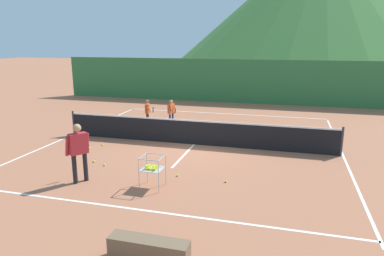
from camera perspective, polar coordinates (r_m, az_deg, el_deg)
The scene contains 21 objects.
ground_plane at distance 13.81m, azimuth 0.35°, elevation -2.66°, with size 120.00×120.00×0.00m, color #A86647.
line_baseline_near at distance 8.84m, azimuth -9.51°, elevation -12.72°, with size 10.85×0.08×0.01m, color white.
line_baseline_far at distance 19.71m, azimuth 5.09°, elevation 2.33°, with size 10.85×0.08×0.01m, color white.
line_sideline_west at distance 16.04m, azimuth -18.69°, elevation -1.04°, with size 0.08×11.88×0.01m, color white.
line_sideline_east at distance 13.51m, azimuth 23.21°, elevation -4.19°, with size 0.08×11.88×0.01m, color white.
line_service_center at distance 13.80m, azimuth 0.35°, elevation -2.65°, with size 0.08×5.47×0.01m, color white.
tennis_net at distance 13.67m, azimuth 0.36°, elevation -0.66°, with size 10.74×0.08×1.05m.
instructor at distance 10.42m, azimuth -17.83°, elevation -3.01°, with size 0.57×0.84×1.71m.
student_0 at distance 16.79m, azimuth -7.16°, elevation 2.87°, with size 0.52×0.55×1.25m.
student_1 at distance 16.64m, azimuth -3.34°, elevation 2.85°, with size 0.41×0.67×1.25m.
ball_cart at distance 9.72m, azimuth -6.46°, elevation -6.37°, with size 0.58×0.58×0.90m.
tennis_ball_0 at distance 12.26m, azimuth -15.53°, elevation -5.19°, with size 0.07×0.07×0.07m, color yellow.
tennis_ball_1 at distance 11.83m, azimuth -13.94°, elevation -5.79°, with size 0.07×0.07×0.07m, color yellow.
tennis_ball_2 at distance 13.77m, azimuth -16.22°, elevation -3.13°, with size 0.07×0.07×0.07m, color yellow.
tennis_ball_3 at distance 10.24m, azimuth 5.48°, elevation -8.56°, with size 0.07×0.07×0.07m, color yellow.
tennis_ball_4 at distance 14.54m, azimuth -17.38°, elevation -2.32°, with size 0.07×0.07×0.07m, color yellow.
tennis_ball_5 at distance 14.07m, azimuth -14.21°, elevation -2.63°, with size 0.07×0.07×0.07m, color yellow.
tennis_ball_6 at distance 10.64m, azimuth -2.34°, elevation -7.63°, with size 0.07×0.07×0.07m, color yellow.
windscreen_fence at distance 23.15m, azimuth 6.88°, elevation 7.51°, with size 23.86×0.08×2.80m, color #33753D.
courtside_bench at distance 6.84m, azimuth -6.97°, elevation -19.03°, with size 1.50×0.36×0.46m, color brown.
hill_0 at distance 60.89m, azimuth 19.97°, elevation 18.67°, with size 45.66×45.66×19.66m, color #427A38.
Camera 1 is at (3.45, -12.77, 3.94)m, focal length 33.07 mm.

